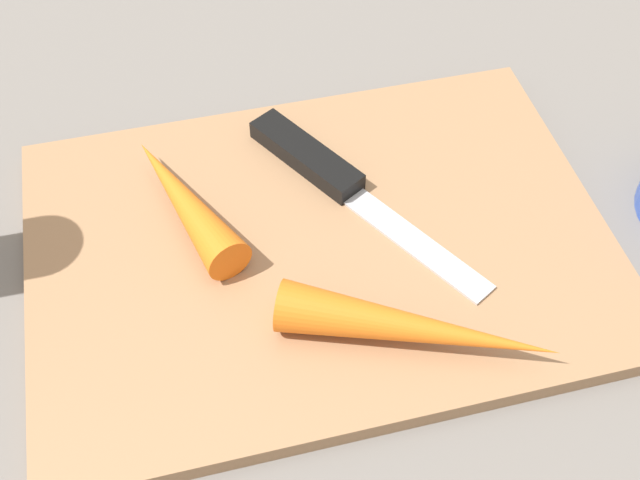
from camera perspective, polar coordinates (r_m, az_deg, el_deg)
The scene contains 5 objects.
ground_plane at distance 0.51m, azimuth 0.00°, elevation -0.85°, with size 1.40×1.40×0.00m, color slate.
cutting_board at distance 0.51m, azimuth 0.00°, elevation -0.43°, with size 0.36×0.26×0.01m, color #99704C.
knife at distance 0.54m, azimuth -0.02°, elevation 5.24°, with size 0.12×0.18×0.01m.
carrot_long at distance 0.45m, azimuth 6.87°, elevation -6.24°, with size 0.03×0.03×0.16m, color orange.
carrot_short at distance 0.51m, azimuth -9.66°, elevation 2.84°, with size 0.03×0.03×0.12m, color orange.
Camera 1 is at (-0.08, -0.31, 0.40)m, focal length 45.23 mm.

